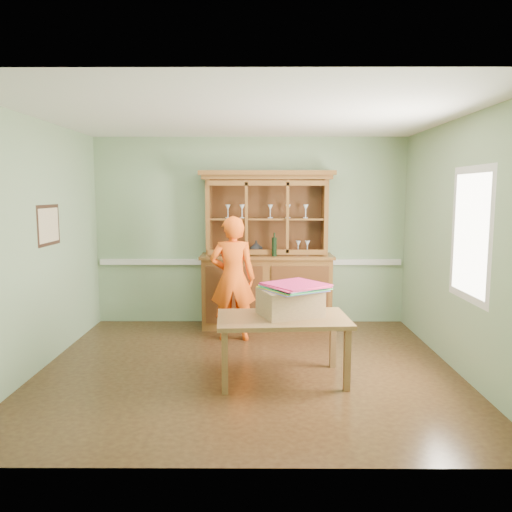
{
  "coord_description": "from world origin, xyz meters",
  "views": [
    {
      "loc": [
        0.11,
        -5.27,
        1.92
      ],
      "look_at": [
        0.09,
        0.4,
        1.19
      ],
      "focal_mm": 35.0,
      "sensor_mm": 36.0,
      "label": 1
    }
  ],
  "objects_px": {
    "china_hutch": "(267,273)",
    "cardboard_box": "(290,302)",
    "person": "(233,278)",
    "dining_table": "(283,324)"
  },
  "relations": [
    {
      "from": "china_hutch",
      "to": "cardboard_box",
      "type": "bearing_deg",
      "value": -84.13
    },
    {
      "from": "cardboard_box",
      "to": "person",
      "type": "xyz_separation_m",
      "value": [
        -0.65,
        1.35,
        0.01
      ]
    },
    {
      "from": "dining_table",
      "to": "cardboard_box",
      "type": "relative_size",
      "value": 2.35
    },
    {
      "from": "cardboard_box",
      "to": "person",
      "type": "bearing_deg",
      "value": 115.91
    },
    {
      "from": "dining_table",
      "to": "cardboard_box",
      "type": "bearing_deg",
      "value": 40.33
    },
    {
      "from": "dining_table",
      "to": "china_hutch",
      "type": "bearing_deg",
      "value": 89.97
    },
    {
      "from": "dining_table",
      "to": "cardboard_box",
      "type": "xyz_separation_m",
      "value": [
        0.08,
        0.07,
        0.21
      ]
    },
    {
      "from": "china_hutch",
      "to": "cardboard_box",
      "type": "relative_size",
      "value": 3.8
    },
    {
      "from": "cardboard_box",
      "to": "person",
      "type": "relative_size",
      "value": 0.36
    },
    {
      "from": "cardboard_box",
      "to": "person",
      "type": "distance_m",
      "value": 1.5
    }
  ]
}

